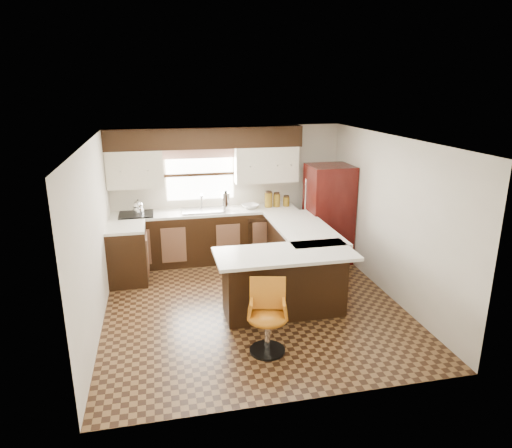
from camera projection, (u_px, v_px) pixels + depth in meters
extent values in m
plane|color=#49301A|center=(253.00, 304.00, 6.71)|extent=(4.40, 4.40, 0.00)
plane|color=silver|center=(252.00, 140.00, 6.01)|extent=(4.40, 4.40, 0.00)
plane|color=beige|center=(228.00, 192.00, 8.41)|extent=(4.40, 0.00, 4.40)
plane|color=beige|center=(301.00, 294.00, 4.30)|extent=(4.40, 0.00, 4.40)
plane|color=beige|center=(95.00, 237.00, 5.93)|extent=(0.00, 4.40, 4.40)
plane|color=beige|center=(390.00, 217.00, 6.79)|extent=(0.00, 4.40, 4.40)
cube|color=black|center=(207.00, 237.00, 8.26)|extent=(3.30, 0.60, 0.90)
cube|color=black|center=(128.00, 255.00, 7.37)|extent=(0.60, 0.70, 0.90)
cube|color=silver|center=(206.00, 212.00, 8.12)|extent=(3.30, 0.60, 0.04)
cube|color=silver|center=(125.00, 228.00, 7.24)|extent=(0.60, 0.70, 0.04)
cube|color=black|center=(205.00, 138.00, 7.87)|extent=(3.40, 0.35, 0.36)
cube|color=beige|center=(135.00, 169.00, 7.76)|extent=(0.94, 0.35, 0.64)
cube|color=beige|center=(266.00, 164.00, 8.24)|extent=(1.14, 0.35, 0.64)
cube|color=white|center=(200.00, 174.00, 8.19)|extent=(1.20, 0.02, 0.90)
cube|color=#D19B93|center=(199.00, 153.00, 8.04)|extent=(1.30, 0.06, 0.18)
cube|color=#B2B2B7|center=(203.00, 210.00, 8.08)|extent=(0.75, 0.45, 0.03)
cube|color=black|center=(264.00, 239.00, 8.20)|extent=(0.58, 0.03, 0.78)
cube|color=black|center=(136.00, 214.00, 7.85)|extent=(0.58, 0.50, 0.02)
cube|color=black|center=(299.00, 256.00, 7.34)|extent=(0.60, 1.95, 0.90)
cube|color=black|center=(284.00, 284.00, 6.33)|extent=(1.65, 0.60, 0.90)
cube|color=silver|center=(303.00, 228.00, 7.22)|extent=(0.84, 1.95, 0.04)
cube|color=silver|center=(285.00, 254.00, 6.10)|extent=(1.89, 0.84, 0.04)
cube|color=#390B09|center=(328.00, 214.00, 8.17)|extent=(0.75, 0.72, 1.76)
cylinder|color=silver|center=(226.00, 201.00, 8.14)|extent=(0.14, 0.14, 0.31)
imported|color=white|center=(250.00, 206.00, 8.27)|extent=(0.38, 0.38, 0.07)
cylinder|color=brown|center=(269.00, 200.00, 8.33)|extent=(0.14, 0.14, 0.27)
cylinder|color=brown|center=(277.00, 200.00, 8.37)|extent=(0.12, 0.12, 0.24)
cylinder|color=brown|center=(286.00, 202.00, 8.42)|extent=(0.12, 0.12, 0.17)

